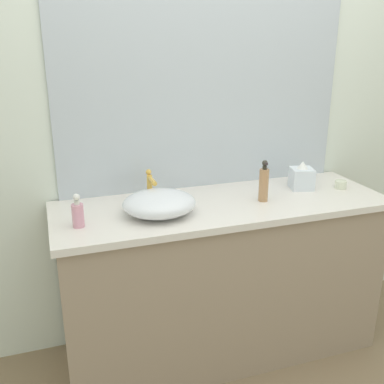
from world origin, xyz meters
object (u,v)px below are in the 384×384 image
(lotion_bottle, at_px, (78,213))
(tissue_box, at_px, (302,177))
(soap_dispenser, at_px, (264,183))
(sink_basin, at_px, (159,203))
(candle_jar, at_px, (341,185))

(lotion_bottle, distance_m, tissue_box, 1.22)
(soap_dispenser, bearing_deg, tissue_box, 20.77)
(lotion_bottle, bearing_deg, tissue_box, 6.98)
(sink_basin, bearing_deg, lotion_bottle, -176.07)
(sink_basin, xyz_separation_m, lotion_bottle, (-0.37, -0.03, 0.01))
(sink_basin, distance_m, tissue_box, 0.84)
(soap_dispenser, distance_m, lotion_bottle, 0.92)
(lotion_bottle, distance_m, candle_jar, 1.42)
(candle_jar, bearing_deg, sink_basin, -177.02)
(sink_basin, relative_size, tissue_box, 2.23)
(soap_dispenser, bearing_deg, candle_jar, 4.79)
(tissue_box, bearing_deg, lotion_bottle, -173.02)
(candle_jar, bearing_deg, tissue_box, 161.80)
(sink_basin, xyz_separation_m, candle_jar, (1.04, 0.05, -0.03))
(sink_basin, distance_m, candle_jar, 1.04)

